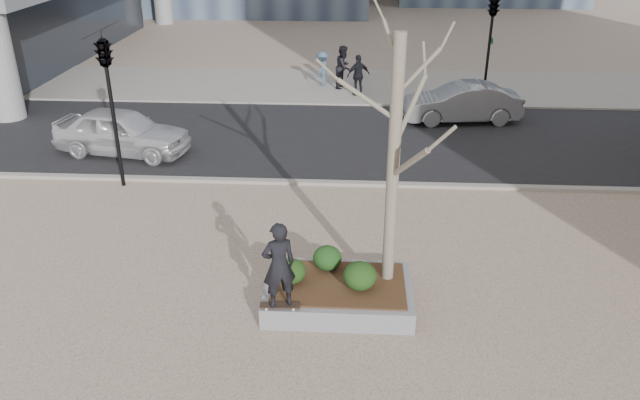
# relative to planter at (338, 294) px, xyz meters

# --- Properties ---
(ground) EXTENTS (120.00, 120.00, 0.00)m
(ground) POSITION_rel_planter_xyz_m (-1.00, 0.00, -0.23)
(ground) COLOR tan
(ground) RESTS_ON ground
(street) EXTENTS (60.00, 8.00, 0.02)m
(street) POSITION_rel_planter_xyz_m (-1.00, 10.00, -0.21)
(street) COLOR black
(street) RESTS_ON ground
(far_sidewalk) EXTENTS (60.00, 6.00, 0.02)m
(far_sidewalk) POSITION_rel_planter_xyz_m (-1.00, 17.00, -0.21)
(far_sidewalk) COLOR gray
(far_sidewalk) RESTS_ON ground
(planter) EXTENTS (3.00, 2.00, 0.45)m
(planter) POSITION_rel_planter_xyz_m (0.00, 0.00, 0.00)
(planter) COLOR gray
(planter) RESTS_ON ground
(planter_mulch) EXTENTS (2.70, 1.70, 0.04)m
(planter_mulch) POSITION_rel_planter_xyz_m (0.00, 0.00, 0.25)
(planter_mulch) COLOR #382314
(planter_mulch) RESTS_ON planter
(sycamore_tree) EXTENTS (2.80, 2.80, 6.60)m
(sycamore_tree) POSITION_rel_planter_xyz_m (1.00, 0.30, 3.56)
(sycamore_tree) COLOR gray
(sycamore_tree) RESTS_ON planter_mulch
(shrub_left) EXTENTS (0.60, 0.60, 0.51)m
(shrub_left) POSITION_rel_planter_xyz_m (-0.97, -0.02, 0.52)
(shrub_left) COLOR #133511
(shrub_left) RESTS_ON planter_mulch
(shrub_middle) EXTENTS (0.61, 0.61, 0.52)m
(shrub_middle) POSITION_rel_planter_xyz_m (-0.26, 0.55, 0.52)
(shrub_middle) COLOR #133E17
(shrub_middle) RESTS_ON planter_mulch
(shrub_right) EXTENTS (0.67, 0.67, 0.57)m
(shrub_right) POSITION_rel_planter_xyz_m (0.42, -0.16, 0.55)
(shrub_right) COLOR black
(shrub_right) RESTS_ON planter_mulch
(skateboard) EXTENTS (0.79, 0.23, 0.08)m
(skateboard) POSITION_rel_planter_xyz_m (-1.10, -0.88, 0.26)
(skateboard) COLOR black
(skateboard) RESTS_ON planter
(skateboarder) EXTENTS (0.76, 0.64, 1.77)m
(skateboarder) POSITION_rel_planter_xyz_m (-1.10, -0.88, 1.18)
(skateboarder) COLOR black
(skateboarder) RESTS_ON skateboard
(police_car) EXTENTS (4.65, 2.50, 1.50)m
(police_car) POSITION_rel_planter_xyz_m (-7.33, 8.10, 0.55)
(police_car) COLOR silver
(police_car) RESTS_ON street
(car_silver) EXTENTS (4.48, 1.99, 1.43)m
(car_silver) POSITION_rel_planter_xyz_m (4.21, 12.15, 0.51)
(car_silver) COLOR gray
(car_silver) RESTS_ON street
(pedestrian_a) EXTENTS (0.98, 1.10, 1.87)m
(pedestrian_a) POSITION_rel_planter_xyz_m (-0.32, 16.60, 0.73)
(pedestrian_a) COLOR black
(pedestrian_a) RESTS_ON far_sidewalk
(pedestrian_b) EXTENTS (0.84, 1.11, 1.53)m
(pedestrian_b) POSITION_rel_planter_xyz_m (-1.28, 16.94, 0.56)
(pedestrian_b) COLOR #3D556F
(pedestrian_b) RESTS_ON far_sidewalk
(pedestrian_c) EXTENTS (1.10, 0.77, 1.73)m
(pedestrian_c) POSITION_rel_planter_xyz_m (0.34, 15.46, 0.66)
(pedestrian_c) COLOR black
(pedestrian_c) RESTS_ON far_sidewalk
(traffic_light_near) EXTENTS (0.60, 2.48, 4.50)m
(traffic_light_near) POSITION_rel_planter_xyz_m (-6.50, 5.60, 2.02)
(traffic_light_near) COLOR black
(traffic_light_near) RESTS_ON ground
(traffic_light_far) EXTENTS (0.60, 2.48, 4.50)m
(traffic_light_far) POSITION_rel_planter_xyz_m (5.50, 14.60, 2.02)
(traffic_light_far) COLOR black
(traffic_light_far) RESTS_ON ground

